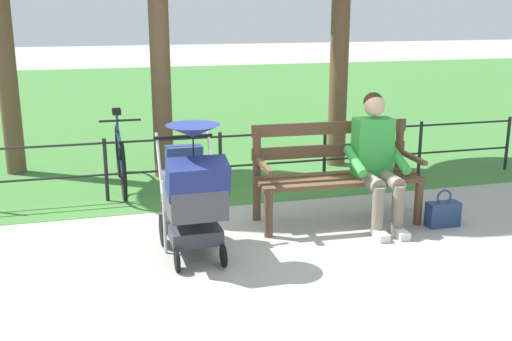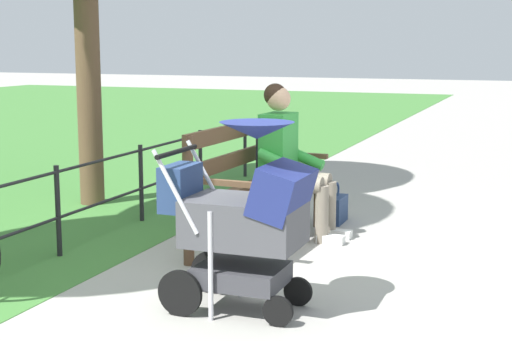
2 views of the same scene
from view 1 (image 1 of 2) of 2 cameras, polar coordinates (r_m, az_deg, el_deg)
The scene contains 8 objects.
ground_plane at distance 5.81m, azimuth -0.53°, elevation -5.72°, with size 60.00×60.00×0.00m, color #9E9B93.
grass_lawn at distance 14.28m, azimuth -9.66°, elevation 6.50°, with size 40.00×16.00×0.01m, color #3D7533.
park_bench at distance 6.03m, azimuth 7.39°, elevation 0.17°, with size 1.62×0.66×0.96m.
person_on_bench at distance 5.93m, azimuth 11.17°, elevation 1.27°, with size 0.55×0.74×1.28m.
stroller at distance 5.10m, azimuth -5.90°, elevation -1.75°, with size 0.52×0.89×1.15m.
handbag at distance 6.19m, azimuth 17.02°, elevation -3.84°, with size 0.32×0.14×0.37m.
park_fence at distance 6.99m, azimuth -1.15°, elevation 1.45°, with size 7.60×0.04×0.70m.
bicycle at distance 7.28m, azimuth -12.52°, elevation 1.19°, with size 0.44×1.66×0.89m.
Camera 1 is at (1.39, 5.26, 2.05)m, focal length 42.92 mm.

